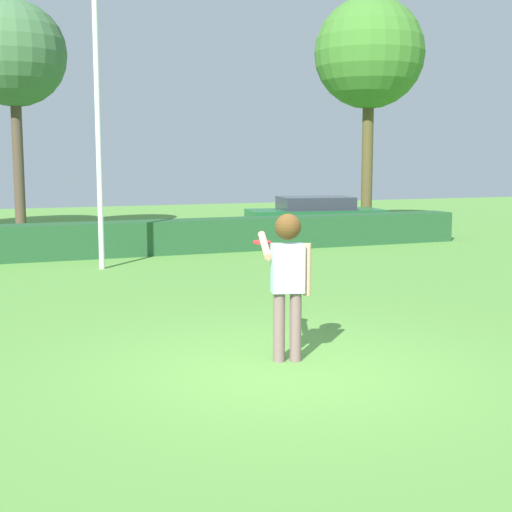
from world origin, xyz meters
The scene contains 8 objects.
ground_plane centered at (0.00, 0.00, 0.00)m, with size 60.00×60.00×0.00m, color #5C973F.
person centered at (0.20, 0.29, 1.11)m, with size 0.55×0.79×1.77m.
frisbee centered at (0.19, 1.05, 1.36)m, with size 0.23×0.24×0.04m.
lamppost centered at (-0.55, 8.54, 3.60)m, with size 0.24×0.24×6.56m.
hedge_row centered at (0.00, 10.56, 0.43)m, with size 20.01×0.90×0.86m, color #24522D.
parked_car_green centered at (6.87, 12.83, 0.69)m, with size 4.43×2.40×1.25m.
willow_tree centered at (-1.66, 16.90, 5.64)m, with size 3.28×3.28×7.32m.
maple_tree centered at (9.79, 14.67, 5.97)m, with size 3.77×3.77×7.90m.
Camera 1 is at (-3.31, -7.40, 2.40)m, focal length 50.67 mm.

